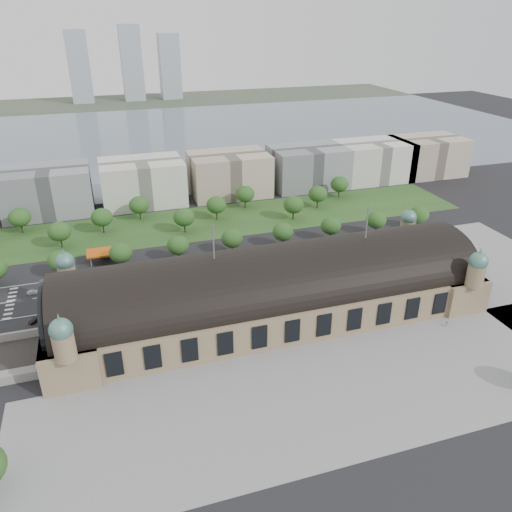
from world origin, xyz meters
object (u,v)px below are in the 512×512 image
object	(u,v)px
parked_car_2	(147,302)
parked_car_3	(104,305)
traffic_car_3	(209,267)
bus_west	(265,274)
traffic_car_4	(260,265)
traffic_car_2	(65,304)
parked_car_1	(76,314)
parked_car_6	(150,302)
bus_east	(281,271)
parked_car_5	(184,294)
traffic_car_1	(33,292)
bus_mid	(306,265)
parked_car_4	(130,300)
petrol_station	(106,252)
traffic_car_5	(356,247)
parked_car_0	(36,320)

from	to	relation	value
parked_car_2	parked_car_3	bearing A→B (deg)	-125.03
traffic_car_3	bus_west	bearing A→B (deg)	-133.68
traffic_car_4	parked_car_3	bearing A→B (deg)	-85.40
traffic_car_2	parked_car_1	size ratio (longest dim) A/B	0.99
parked_car_6	bus_east	distance (m)	54.69
parked_car_6	parked_car_1	bearing A→B (deg)	-112.57
parked_car_3	parked_car_5	distance (m)	29.31
parked_car_5	bus_east	xyz separation A→B (m)	(41.22, 4.95, 0.80)
traffic_car_4	parked_car_1	size ratio (longest dim) A/B	1.01
traffic_car_1	bus_mid	bearing A→B (deg)	-95.88
traffic_car_1	traffic_car_4	xyz separation A→B (m)	(90.09, -4.65, 0.06)
traffic_car_3	parked_car_6	distance (m)	33.91
traffic_car_1	bus_east	xyz separation A→B (m)	(96.13, -13.79, 0.70)
parked_car_1	bus_east	distance (m)	80.79
parked_car_3	parked_car_6	distance (m)	16.56
traffic_car_4	parked_car_6	world-z (taller)	parked_car_6
parked_car_3	parked_car_4	distance (m)	9.36
bus_east	parked_car_6	bearing A→B (deg)	97.86
petrol_station	parked_car_5	xyz separation A→B (m)	(26.54, -42.23, -2.29)
traffic_car_5	parked_car_6	size ratio (longest dim) A/B	0.83
parked_car_3	parked_car_0	bearing A→B (deg)	-118.36
traffic_car_5	parked_car_3	bearing A→B (deg)	96.98
parked_car_2	parked_car_3	world-z (taller)	parked_car_3
parked_car_5	parked_car_1	bearing A→B (deg)	-109.09
traffic_car_2	traffic_car_3	world-z (taller)	traffic_car_3
petrol_station	parked_car_1	world-z (taller)	petrol_station
traffic_car_3	petrol_station	bearing A→B (deg)	51.88
parked_car_1	bus_mid	world-z (taller)	bus_mid
traffic_car_3	bus_east	size ratio (longest dim) A/B	0.52
bus_mid	parked_car_4	bearing A→B (deg)	89.36
parked_car_0	parked_car_3	size ratio (longest dim) A/B	1.03
parked_car_2	parked_car_4	distance (m)	6.99
petrol_station	bus_east	size ratio (longest dim) A/B	1.34
bus_west	bus_mid	world-z (taller)	bus_mid
traffic_car_2	bus_east	bearing A→B (deg)	89.31
traffic_car_4	parked_car_6	xyz separation A→B (m)	(-48.20, -16.14, 0.01)
traffic_car_4	parked_car_4	size ratio (longest dim) A/B	1.12
traffic_car_3	bus_mid	world-z (taller)	bus_mid
parked_car_2	parked_car_5	size ratio (longest dim) A/B	0.98
traffic_car_3	parked_car_4	bearing A→B (deg)	108.32
traffic_car_5	parked_car_3	distance (m)	113.59
parked_car_2	bus_east	world-z (taller)	bus_east
petrol_station	parked_car_4	xyz separation A→B (m)	(6.55, -40.28, -2.24)
traffic_car_4	parked_car_2	size ratio (longest dim) A/B	1.02
traffic_car_3	parked_car_5	xyz separation A→B (m)	(-13.91, -18.54, -0.13)
parked_car_0	parked_car_6	world-z (taller)	parked_car_0
traffic_car_5	parked_car_6	distance (m)	98.13
traffic_car_5	parked_car_6	xyz separation A→B (m)	(-96.00, -20.31, 0.04)
bus_west	bus_east	world-z (taller)	bus_west
petrol_station	parked_car_4	bearing A→B (deg)	-80.76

